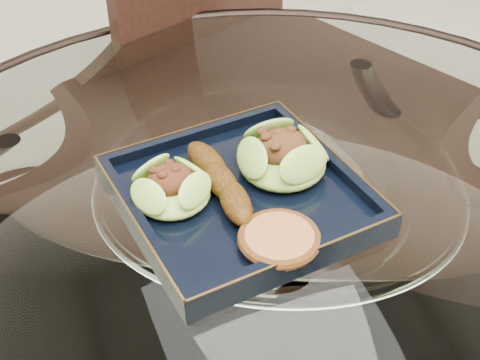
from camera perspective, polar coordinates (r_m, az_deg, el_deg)
name	(u,v)px	position (r m, az deg, el deg)	size (l,w,h in m)	color
dining_table	(273,301)	(0.92, 2.85, -10.31)	(1.13, 1.13, 0.77)	white
dining_chair	(246,134)	(1.32, 0.51, 3.93)	(0.53, 0.53, 0.96)	black
navy_plate	(240,199)	(0.81, 0.00, -1.66)	(0.27, 0.27, 0.02)	black
lettuce_wrap_left	(172,190)	(0.78, -5.86, -0.83)	(0.09, 0.09, 0.03)	#74AF33
lettuce_wrap_right	(282,159)	(0.82, 3.64, 1.84)	(0.11, 0.11, 0.04)	#649C2D
roasted_plantain	(221,180)	(0.80, -1.67, -0.04)	(0.16, 0.03, 0.03)	#5B3309
crumb_patty	(279,240)	(0.73, 3.37, -5.12)	(0.08, 0.08, 0.02)	#A36536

